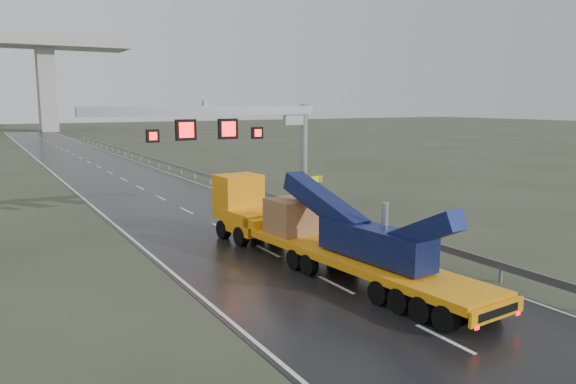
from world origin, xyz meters
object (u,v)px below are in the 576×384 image
heavy_haul_truck (306,228)px  striped_barrier (297,199)px  exit_sign_pair (314,187)px  sign_gantry (238,130)px

heavy_haul_truck → striped_barrier: heavy_haul_truck is taller
exit_sign_pair → striped_barrier: bearing=69.1°
heavy_haul_truck → striped_barrier: size_ratio=14.70×
striped_barrier → sign_gantry: bearing=178.8°
sign_gantry → exit_sign_pair: 6.37m
exit_sign_pair → striped_barrier: exit_sign_pair is taller
exit_sign_pair → striped_barrier: 2.87m
exit_sign_pair → striped_barrier: (0.21, 2.60, -1.18)m
heavy_haul_truck → sign_gantry: bearing=77.5°
sign_gantry → striped_barrier: sign_gantry is taller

